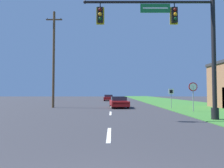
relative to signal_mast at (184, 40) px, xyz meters
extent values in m
cube|color=#38752D|center=(5.99, 19.82, -4.89)|extent=(10.00, 110.00, 0.04)
cube|color=silver|center=(-4.51, -4.18, -4.90)|extent=(0.16, 2.80, 0.01)
cube|color=silver|center=(-4.51, 3.82, -4.90)|extent=(0.16, 2.80, 0.01)
cube|color=silver|center=(-4.51, 11.82, -4.90)|extent=(0.16, 2.80, 0.01)
cube|color=silver|center=(-4.51, 19.82, -4.90)|extent=(0.16, 2.80, 0.01)
cube|color=silver|center=(-4.51, 27.82, -4.90)|extent=(0.16, 2.80, 0.01)
cylinder|color=black|center=(1.89, 0.00, -4.52)|extent=(0.44, 0.44, 0.70)
cylinder|color=black|center=(1.89, 0.00, -0.93)|extent=(0.26, 0.26, 7.87)
cylinder|color=black|center=(-2.09, 0.00, 2.40)|extent=(7.97, 0.16, 0.16)
sphere|color=black|center=(-6.08, 0.00, 2.40)|extent=(0.21, 0.21, 0.21)
cube|color=#196B33|center=(-1.70, 0.00, 2.01)|extent=(1.85, 0.06, 0.55)
cube|color=white|center=(-1.70, -0.03, 2.01)|extent=(1.56, 0.01, 0.08)
cylinder|color=black|center=(-5.12, 0.00, 2.23)|extent=(0.06, 0.06, 0.35)
cube|color=yellow|center=(-5.12, 0.14, 1.58)|extent=(0.50, 0.03, 1.11)
cube|color=black|center=(-5.12, 0.00, 1.58)|extent=(0.34, 0.24, 0.95)
sphere|color=#4C0F0C|center=(-5.12, -0.14, 1.86)|extent=(0.22, 0.22, 0.22)
sphere|color=orange|center=(-5.12, -0.14, 1.58)|extent=(0.22, 0.22, 0.22)
sphere|color=#0F3D19|center=(-5.12, -0.14, 1.29)|extent=(0.22, 0.22, 0.22)
cylinder|color=black|center=(-0.50, 0.00, 2.23)|extent=(0.06, 0.06, 0.35)
cube|color=yellow|center=(-0.50, 0.14, 1.58)|extent=(0.50, 0.03, 1.11)
cube|color=black|center=(-0.50, 0.00, 1.58)|extent=(0.34, 0.24, 0.95)
sphere|color=#4C0F0C|center=(-0.50, -0.14, 1.86)|extent=(0.22, 0.22, 0.22)
sphere|color=orange|center=(-0.50, -0.14, 1.58)|extent=(0.22, 0.22, 0.22)
sphere|color=#0F3D19|center=(-0.50, -0.14, 1.29)|extent=(0.22, 0.22, 0.22)
cylinder|color=black|center=(-2.95, 11.71, -4.59)|extent=(0.22, 0.64, 0.64)
cylinder|color=black|center=(-4.54, 11.60, -4.59)|extent=(0.22, 0.64, 0.64)
cylinder|color=black|center=(-2.73, 8.49, -4.59)|extent=(0.22, 0.64, 0.64)
cylinder|color=black|center=(-4.33, 8.38, -4.59)|extent=(0.22, 0.64, 0.64)
cube|color=#AD1414|center=(-3.64, 10.05, -4.41)|extent=(2.13, 4.74, 0.55)
cube|color=#283342|center=(-3.65, 10.16, -3.93)|extent=(1.73, 2.05, 0.42)
cube|color=#AD1414|center=(-3.65, 10.16, -3.75)|extent=(1.69, 2.01, 0.06)
cube|color=#B71414|center=(-3.48, 7.77, -4.35)|extent=(1.67, 0.17, 0.14)
cylinder|color=black|center=(-4.28, 29.32, -4.59)|extent=(0.22, 0.64, 0.64)
cylinder|color=black|center=(-5.88, 29.32, -4.59)|extent=(0.22, 0.64, 0.64)
cylinder|color=black|center=(-4.28, 26.46, -4.59)|extent=(0.22, 0.64, 0.64)
cylinder|color=black|center=(-5.88, 26.46, -4.59)|extent=(0.22, 0.64, 0.64)
cube|color=#AD1414|center=(-5.08, 27.89, -4.41)|extent=(1.82, 4.26, 0.55)
cube|color=#283342|center=(-5.08, 27.99, -3.93)|extent=(1.60, 1.79, 0.42)
cube|color=#AD1414|center=(-5.08, 27.99, -3.75)|extent=(1.57, 1.76, 0.06)
cube|color=#B71414|center=(-5.08, 25.79, -4.35)|extent=(1.67, 0.06, 0.14)
cylinder|color=gray|center=(2.63, 5.06, -3.77)|extent=(0.07, 0.07, 2.20)
cylinder|color=red|center=(2.63, 5.06, -2.75)|extent=(0.76, 0.04, 0.76)
cylinder|color=white|center=(2.63, 5.04, -2.75)|extent=(0.61, 0.01, 0.61)
cylinder|color=gray|center=(1.82, 8.72, -3.87)|extent=(0.06, 0.06, 2.00)
cube|color=white|center=(1.82, 8.72, -3.14)|extent=(0.55, 0.04, 0.60)
cube|color=black|center=(1.82, 8.70, -3.14)|extent=(0.31, 0.01, 0.34)
cylinder|color=brown|center=(-10.88, 9.82, 0.46)|extent=(0.26, 0.26, 10.74)
cube|color=brown|center=(-10.88, 9.82, 4.92)|extent=(1.80, 0.12, 0.12)
cylinder|color=#333338|center=(-11.63, 9.82, 5.04)|extent=(0.08, 0.08, 0.12)
cylinder|color=#333338|center=(-10.13, 9.82, 5.04)|extent=(0.08, 0.08, 0.12)
camera|label=1|loc=(-4.39, -12.20, -3.23)|focal=32.00mm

